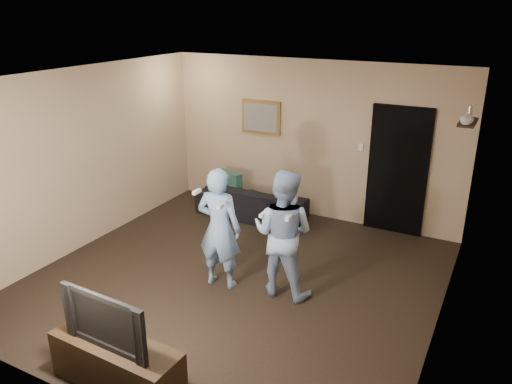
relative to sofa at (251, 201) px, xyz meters
The scene contains 19 objects.
ground 2.13m from the sofa, 67.46° to the right, with size 5.00×5.00×0.00m, color black.
ceiling 3.15m from the sofa, 67.46° to the right, with size 5.00×5.00×0.04m, color silver.
wall_back 1.42m from the sofa, 33.95° to the left, with size 5.00×0.04×2.60m, color tan.
wall_front 4.64m from the sofa, 79.68° to the right, with size 5.00×0.04×2.60m, color tan.
wall_left 2.78m from the sofa, 130.84° to the right, with size 0.04×5.00×2.60m, color tan.
wall_right 3.98m from the sofa, 30.55° to the right, with size 0.04×5.00×2.60m, color tan.
sofa is the anchor object (origin of this frame).
throw_pillow 0.48m from the sofa, behind, with size 0.49×0.16×0.49m, color #164338.
painting_frame 1.43m from the sofa, 99.68° to the left, with size 0.72×0.05×0.57m, color olive.
painting_canvas 1.42m from the sofa, 100.20° to the left, with size 0.62×0.01×0.47m, color slate.
doorway 2.43m from the sofa, 12.86° to the left, with size 0.90×0.06×2.00m, color black.
light_switch 2.02m from the sofa, 17.42° to the left, with size 0.08×0.02×0.12m, color silver.
wall_shelf 3.64m from the sofa, ahead, with size 0.20×0.60×0.03m, color black.
shelf_vase 3.70m from the sofa, ahead, with size 0.16×0.16×0.17m, color silver.
shelf_figurine 3.69m from the sofa, ahead, with size 0.06×0.06×0.18m, color silver.
tv_console 4.24m from the sofa, 78.91° to the right, with size 1.32×0.42×0.47m, color black.
television 4.27m from the sofa, 78.91° to the right, with size 0.96×0.13×0.55m, color black.
wii_player_left 2.31m from the sofa, 71.89° to the right, with size 0.61×0.51×1.57m.
wii_player_right 2.49m from the sofa, 52.74° to the right, with size 0.79×0.62×1.60m.
Camera 1 is at (2.91, -4.95, 3.38)m, focal length 35.00 mm.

